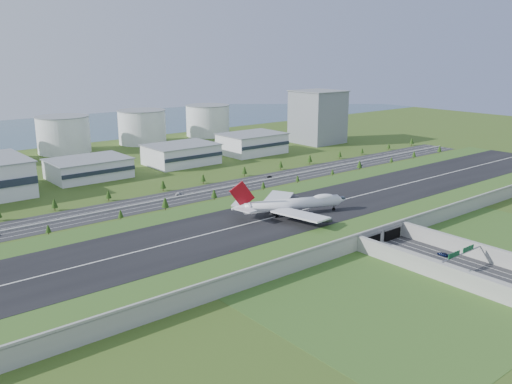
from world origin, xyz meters
TOP-DOWN VIEW (x-y plane):
  - ground at (0.00, 0.00)m, footprint 1200.00×1200.00m
  - airfield_deck at (0.00, -0.09)m, footprint 520.00×100.00m
  - underpass_road at (0.00, -99.42)m, footprint 38.80×120.40m
  - sign_gantry_near at (0.00, -95.04)m, footprint 38.70×0.70m
  - north_expressway at (0.00, 95.00)m, footprint 560.00×36.00m
  - tree_row at (-2.17, 97.56)m, footprint 502.72×48.71m
  - hangar_mid_a at (-60.00, 190.00)m, footprint 58.00×42.00m
  - hangar_mid_b at (25.00, 190.00)m, footprint 58.00×42.00m
  - hangar_mid_c at (105.00, 190.00)m, footprint 58.00×42.00m
  - office_tower at (200.00, 195.00)m, footprint 46.00×46.00m
  - fuel_tank_b at (-35.00, 310.00)m, footprint 50.00×50.00m
  - fuel_tank_c at (50.00, 310.00)m, footprint 50.00×50.00m
  - fuel_tank_d at (135.00, 310.00)m, footprint 50.00×50.00m
  - bay_water at (0.00, 480.00)m, footprint 1200.00×260.00m
  - boeing_747 at (-20.55, -1.97)m, footprint 67.45×62.55m
  - car_0 at (-11.58, -91.57)m, footprint 2.63×4.52m
  - car_1 at (-6.63, -113.58)m, footprint 3.48×5.52m
  - car_2 at (8.69, -80.83)m, footprint 2.77×5.79m
  - car_5 at (50.86, 100.49)m, footprint 4.20×2.00m
  - car_6 at (141.61, 84.90)m, footprint 5.74×2.99m
  - car_7 at (-32.36, 101.03)m, footprint 5.82×3.69m

SIDE VIEW (x-z plane):
  - ground at x=0.00m, z-range 0.00..0.00m
  - bay_water at x=0.00m, z-range 0.00..0.06m
  - north_expressway at x=0.00m, z-range 0.00..0.12m
  - car_5 at x=50.86m, z-range 0.12..1.45m
  - car_0 at x=-11.58m, z-range 0.12..1.57m
  - car_6 at x=141.61m, z-range 0.12..1.66m
  - car_7 at x=-32.36m, z-range 0.12..1.69m
  - car_2 at x=8.69m, z-range 0.12..1.71m
  - car_1 at x=-6.63m, z-range 0.12..1.84m
  - underpass_road at x=0.00m, z-range -0.57..7.43m
  - airfield_deck at x=0.00m, z-range -0.48..8.72m
  - tree_row at x=-2.17m, z-range 0.46..8.96m
  - sign_gantry_near at x=0.00m, z-range 2.05..11.85m
  - hangar_mid_a at x=-60.00m, z-range 0.00..15.00m
  - hangar_mid_b at x=25.00m, z-range 0.00..17.00m
  - hangar_mid_c at x=105.00m, z-range 0.00..19.00m
  - boeing_747 at x=-20.55m, z-range 3.24..25.17m
  - fuel_tank_b at x=-35.00m, z-range 0.00..35.00m
  - fuel_tank_c at x=50.00m, z-range 0.00..35.00m
  - fuel_tank_d at x=135.00m, z-range 0.00..35.00m
  - office_tower at x=200.00m, z-range 0.00..55.00m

